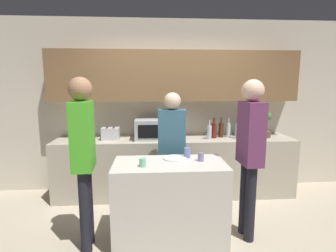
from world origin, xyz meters
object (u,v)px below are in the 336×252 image
at_px(bottle_2, 221,130).
at_px(person_center, 250,145).
at_px(bottle_6, 248,130).
at_px(bottle_0, 209,132).
at_px(cup_2, 143,163).
at_px(bottle_5, 239,129).
at_px(bottle_4, 237,131).
at_px(plate_on_island, 175,158).
at_px(cup_0, 201,157).
at_px(cup_1, 187,153).
at_px(person_right, 172,145).
at_px(bottle_1, 214,130).
at_px(microwave, 152,129).
at_px(toaster, 111,134).
at_px(person_left, 83,149).
at_px(bottle_3, 228,130).
at_px(potted_plant, 267,125).

xyz_separation_m(bottle_2, person_center, (-0.03, -1.26, 0.05)).
bearing_deg(bottle_6, bottle_0, -163.69).
bearing_deg(bottle_6, cup_2, -137.95).
bearing_deg(bottle_5, bottle_0, -159.81).
xyz_separation_m(bottle_4, plate_on_island, (-1.05, -1.03, -0.11)).
height_order(plate_on_island, cup_0, cup_0).
bearing_deg(cup_1, bottle_4, 47.79).
height_order(cup_0, person_right, person_right).
distance_m(bottle_1, bottle_6, 0.58).
bearing_deg(bottle_0, plate_on_island, -121.07).
bearing_deg(bottle_0, microwave, 175.50).
relative_size(toaster, cup_2, 3.06).
height_order(cup_1, person_left, person_left).
relative_size(bottle_5, plate_on_island, 1.09).
bearing_deg(bottle_1, toaster, -179.35).
xyz_separation_m(bottle_3, person_center, (-0.14, -1.26, 0.06)).
xyz_separation_m(bottle_5, person_left, (-2.08, -1.40, 0.08)).
distance_m(bottle_1, plate_on_island, 1.31).
height_order(bottle_6, person_right, person_right).
distance_m(cup_2, person_right, 0.76).
distance_m(bottle_1, person_left, 2.09).
distance_m(microwave, toaster, 0.62).
height_order(bottle_2, bottle_4, bottle_4).
distance_m(cup_1, cup_2, 0.57).
bearing_deg(person_right, bottle_0, -128.07).
xyz_separation_m(bottle_1, person_center, (0.10, -1.21, 0.05)).
xyz_separation_m(bottle_3, cup_2, (-1.29, -1.40, -0.07)).
bearing_deg(microwave, person_left, -119.02).
height_order(cup_1, cup_2, cup_1).
relative_size(microwave, bottle_1, 1.66).
distance_m(bottle_0, bottle_2, 0.26).
relative_size(cup_1, person_right, 0.07).
height_order(bottle_4, person_center, person_center).
distance_m(bottle_5, person_center, 1.36).
distance_m(bottle_1, cup_2, 1.72).
xyz_separation_m(potted_plant, person_center, (-0.72, -1.19, -0.03)).
bearing_deg(bottle_0, bottle_4, 2.17).
height_order(bottle_4, person_right, person_right).
distance_m(microwave, potted_plant, 1.76).
distance_m(bottle_5, cup_2, 2.09).
distance_m(bottle_4, bottle_5, 0.20).
distance_m(bottle_0, person_left, 1.96).
bearing_deg(person_left, microwave, 147.99).
height_order(bottle_1, person_center, person_center).
bearing_deg(person_center, bottle_3, -8.46).
bearing_deg(bottle_2, bottle_5, 10.81).
xyz_separation_m(person_left, person_right, (0.95, 0.61, -0.12)).
relative_size(toaster, bottle_6, 1.07).
relative_size(microwave, toaster, 2.00).
xyz_separation_m(bottle_5, bottle_6, (0.14, -0.00, -0.02)).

